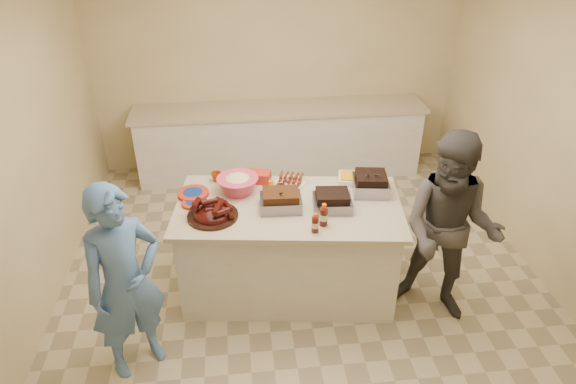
{
  "coord_description": "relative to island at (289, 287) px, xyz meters",
  "views": [
    {
      "loc": [
        -0.56,
        -3.69,
        3.24
      ],
      "look_at": [
        -0.14,
        0.0,
        1.01
      ],
      "focal_mm": 32.0,
      "sensor_mm": 36.0,
      "label": 1
    }
  ],
  "objects": [
    {
      "name": "mac_cheese_dish",
      "position": [
        0.64,
        0.32,
        0.91
      ],
      "size": [
        0.33,
        0.27,
        0.08
      ],
      "primitive_type": "cube",
      "rotation": [
        0.0,
        0.0,
        -0.2
      ],
      "color": "gold",
      "rests_on": "island"
    },
    {
      "name": "rib_platter",
      "position": [
        -0.64,
        -0.11,
        0.91
      ],
      "size": [
        0.46,
        0.46,
        0.17
      ],
      "primitive_type": null,
      "rotation": [
        0.0,
        0.0,
        0.11
      ],
      "color": "#3E0A07",
      "rests_on": "island"
    },
    {
      "name": "pulled_pork_tray",
      "position": [
        -0.07,
        -0.04,
        0.91
      ],
      "size": [
        0.35,
        0.27,
        0.1
      ],
      "primitive_type": "cube",
      "rotation": [
        0.0,
        0.0,
        -0.04
      ],
      "color": "#47230F",
      "rests_on": "island"
    },
    {
      "name": "bbq_bottle_a",
      "position": [
        0.24,
        -0.32,
        0.91
      ],
      "size": [
        0.07,
        0.07,
        0.2
      ],
      "primitive_type": "cylinder",
      "rotation": [
        0.0,
        0.0,
        -0.13
      ],
      "color": "#40160D",
      "rests_on": "island"
    },
    {
      "name": "brisket_tray",
      "position": [
        0.36,
        -0.09,
        0.91
      ],
      "size": [
        0.34,
        0.29,
        0.09
      ],
      "primitive_type": "cube",
      "rotation": [
        0.0,
        0.0,
        -0.09
      ],
      "color": "black",
      "rests_on": "island"
    },
    {
      "name": "basket_stack",
      "position": [
        -0.22,
        0.43,
        0.91
      ],
      "size": [
        0.22,
        0.19,
        0.1
      ],
      "primitive_type": "cube",
      "rotation": [
        0.0,
        0.0,
        -0.26
      ],
      "color": "#A82717",
      "rests_on": "island"
    },
    {
      "name": "room",
      "position": [
        0.14,
        0.05,
        0.0
      ],
      "size": [
        4.5,
        5.0,
        2.7
      ],
      "primitive_type": null,
      "color": "beige",
      "rests_on": "ground"
    },
    {
      "name": "mustard_bottle",
      "position": [
        -0.12,
        0.28,
        0.91
      ],
      "size": [
        0.05,
        0.05,
        0.12
      ],
      "primitive_type": "cylinder",
      "rotation": [
        0.0,
        0.0,
        -0.13
      ],
      "color": "orange",
      "rests_on": "island"
    },
    {
      "name": "sauce_bowl",
      "position": [
        -0.04,
        0.28,
        0.91
      ],
      "size": [
        0.12,
        0.05,
        0.12
      ],
      "primitive_type": "imported",
      "rotation": [
        0.0,
        0.0,
        -0.13
      ],
      "color": "silver",
      "rests_on": "island"
    },
    {
      "name": "guest_gray",
      "position": [
        1.26,
        -0.43,
        0.0
      ],
      "size": [
        1.56,
        1.87,
        0.64
      ],
      "primitive_type": "imported",
      "rotation": [
        0.0,
        0.0,
        -0.53
      ],
      "color": "#484440",
      "rests_on": "ground"
    },
    {
      "name": "roasting_pan",
      "position": [
        0.74,
        0.14,
        0.91
      ],
      "size": [
        0.34,
        0.34,
        0.12
      ],
      "primitive_type": "cube",
      "rotation": [
        0.0,
        0.0,
        -0.14
      ],
      "color": "gray",
      "rests_on": "island"
    },
    {
      "name": "sausage_plate",
      "position": [
        0.05,
        0.36,
        0.91
      ],
      "size": [
        0.35,
        0.35,
        0.05
      ],
      "primitive_type": "cylinder",
      "rotation": [
        0.0,
        0.0,
        -0.36
      ],
      "color": "silver",
      "rests_on": "island"
    },
    {
      "name": "plate_stack_small",
      "position": [
        -0.81,
        0.1,
        0.91
      ],
      "size": [
        0.21,
        0.21,
        0.03
      ],
      "primitive_type": "cylinder",
      "rotation": [
        0.0,
        0.0,
        -0.13
      ],
      "color": "#A82717",
      "rests_on": "island"
    },
    {
      "name": "coleslaw_bowl",
      "position": [
        -0.42,
        0.26,
        0.91
      ],
      "size": [
        0.41,
        0.41,
        0.25
      ],
      "primitive_type": null,
      "rotation": [
        0.0,
        0.0,
        -0.13
      ],
      "color": "#CB3956",
      "rests_on": "island"
    },
    {
      "name": "plate_stack_large",
      "position": [
        -0.81,
        0.25,
        0.91
      ],
      "size": [
        0.31,
        0.31,
        0.03
      ],
      "primitive_type": "cylinder",
      "rotation": [
        0.0,
        0.0,
        -0.13
      ],
      "color": "#A82717",
      "rests_on": "island"
    },
    {
      "name": "back_counter",
      "position": [
        0.14,
        2.25,
        0.45
      ],
      "size": [
        3.6,
        0.64,
        0.9
      ],
      "primitive_type": null,
      "color": "silver",
      "rests_on": "ground"
    },
    {
      "name": "plastic_cup",
      "position": [
        -0.61,
        0.49,
        0.91
      ],
      "size": [
        0.1,
        0.1,
        0.09
      ],
      "primitive_type": "imported",
      "rotation": [
        0.0,
        0.0,
        -0.13
      ],
      "color": "#943307",
      "rests_on": "island"
    },
    {
      "name": "guest_blue",
      "position": [
        -1.26,
        -0.73,
        0.0
      ],
      "size": [
        1.35,
        1.65,
        0.38
      ],
      "primitive_type": "imported",
      "rotation": [
        0.0,
        0.0,
        0.57
      ],
      "color": "#4E77B5",
      "rests_on": "ground"
    },
    {
      "name": "island",
      "position": [
        0.0,
        0.0,
        0.0
      ],
      "size": [
        2.03,
        1.24,
        0.91
      ],
      "primitive_type": null,
      "rotation": [
        0.0,
        0.0,
        -0.13
      ],
      "color": "silver",
      "rests_on": "ground"
    },
    {
      "name": "bbq_bottle_b",
      "position": [
        0.16,
        -0.41,
        0.91
      ],
      "size": [
        0.06,
        0.06,
        0.17
      ],
      "primitive_type": "cylinder",
      "rotation": [
        0.0,
        0.0,
        -0.13
      ],
      "color": "#40160D",
      "rests_on": "island"
    }
  ]
}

